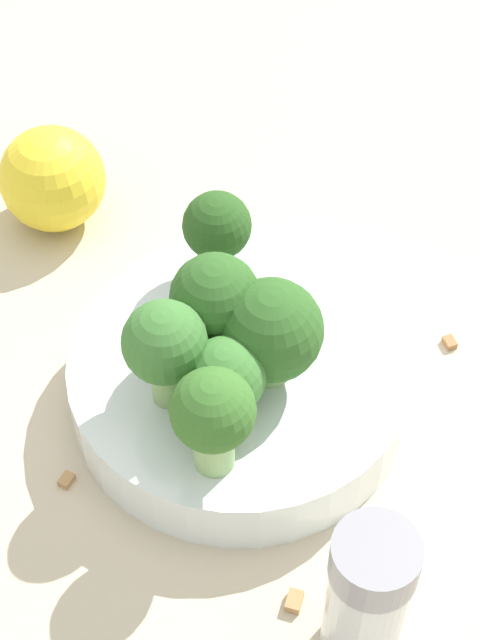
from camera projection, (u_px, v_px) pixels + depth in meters
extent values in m
plane|color=beige|center=(240.00, 399.00, 0.51)|extent=(3.00, 3.00, 0.00)
cylinder|color=silver|center=(240.00, 380.00, 0.50)|extent=(0.16, 0.16, 0.03)
cylinder|color=#8EB770|center=(270.00, 357.00, 0.47)|extent=(0.03, 0.03, 0.02)
sphere|color=#2D5B23|center=(271.00, 330.00, 0.46)|extent=(0.05, 0.05, 0.05)
cylinder|color=#84AD66|center=(167.00, 375.00, 0.46)|extent=(0.02, 0.02, 0.03)
sphere|color=#3D7533|center=(165.00, 342.00, 0.44)|extent=(0.04, 0.04, 0.04)
cylinder|color=#7A9E5B|center=(211.00, 336.00, 0.48)|extent=(0.03, 0.03, 0.03)
sphere|color=#2D5B23|center=(210.00, 305.00, 0.46)|extent=(0.04, 0.04, 0.04)
cylinder|color=#84AD66|center=(218.00, 253.00, 0.51)|extent=(0.02, 0.02, 0.03)
sphere|color=#28511E|center=(217.00, 225.00, 0.50)|extent=(0.03, 0.03, 0.03)
cylinder|color=#7A9E5B|center=(225.00, 399.00, 0.46)|extent=(0.02, 0.02, 0.02)
sphere|color=#3D7533|center=(225.00, 377.00, 0.45)|extent=(0.03, 0.03, 0.03)
cylinder|color=#8EB770|center=(214.00, 441.00, 0.44)|extent=(0.02, 0.02, 0.03)
sphere|color=#386B28|center=(213.00, 410.00, 0.42)|extent=(0.04, 0.04, 0.04)
cylinder|color=silver|center=(365.00, 609.00, 0.41)|extent=(0.03, 0.03, 0.06)
cylinder|color=gray|center=(375.00, 560.00, 0.38)|extent=(0.03, 0.03, 0.02)
sphere|color=yellow|center=(52.00, 179.00, 0.57)|extent=(0.06, 0.06, 0.06)
cube|color=#AD7F4C|center=(66.00, 478.00, 0.48)|extent=(0.01, 0.01, 0.01)
cube|color=#AD7F4C|center=(294.00, 599.00, 0.44)|extent=(0.01, 0.01, 0.01)
cube|color=olive|center=(450.00, 340.00, 0.53)|extent=(0.01, 0.01, 0.01)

